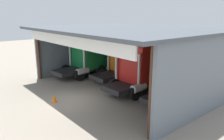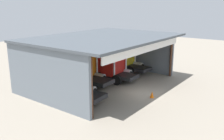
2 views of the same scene
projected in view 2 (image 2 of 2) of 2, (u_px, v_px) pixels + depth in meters
name	position (u px, v px, depth m)	size (l,w,h in m)	color
ground_plane	(141.00, 93.00, 22.35)	(80.00, 80.00, 0.00)	gray
workshop_shed	(95.00, 49.00, 24.56)	(14.34, 10.61, 4.80)	slate
truck_green_right_bay	(68.00, 78.00, 20.44)	(2.93, 5.21, 3.47)	#197F3D
truck_orange_center_bay	(82.00, 66.00, 24.23)	(2.81, 4.94, 3.55)	orange
truck_red_center_right_bay	(111.00, 62.00, 25.63)	(2.80, 4.41, 3.66)	red
truck_yellow_yard_outside	(124.00, 56.00, 28.95)	(2.72, 4.86, 3.69)	yellow
oil_drum	(95.00, 67.00, 29.53)	(0.58, 0.58, 0.88)	#197233
tool_cart	(93.00, 67.00, 29.51)	(0.90, 0.60, 1.00)	red
traffic_cone	(152.00, 95.00, 21.10)	(0.36, 0.36, 0.56)	orange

